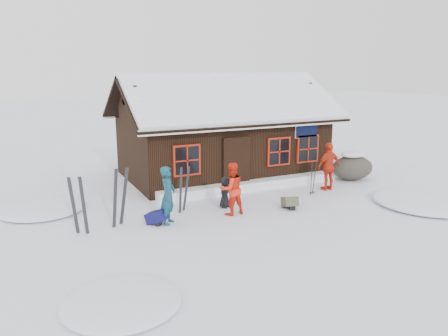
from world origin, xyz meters
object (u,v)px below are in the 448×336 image
Objects in this scene: ski_poles at (313,179)px; skier_orange_right at (329,166)px; ski_pair_left at (120,198)px; skier_teal at (168,195)px; skier_orange_left at (231,189)px; backpack_olive at (290,204)px; skier_crouched at (225,192)px; boulder at (352,167)px; backpack_blue at (157,219)px.

skier_orange_right is at bearing 15.87° from ski_poles.
skier_orange_right reaches higher than ski_pair_left.
skier_teal is at bearing -173.81° from ski_poles.
skier_orange_left is 2.14m from backpack_olive.
skier_crouched is 6.55m from boulder.
backpack_blue is at bearing -169.65° from boulder.
skier_crouched is 3.56m from ski_pair_left.
skier_orange_left is 3.46m from ski_pair_left.
skier_teal is 1.65× the size of skier_crouched.
ski_pair_left is 1.27m from backpack_blue.
skier_teal reaches higher than skier_crouched.
skier_orange_right is at bearing -13.10° from ski_pair_left.
skier_crouched is 2.19m from backpack_olive.
skier_teal reaches higher than backpack_blue.
skier_orange_left is 2.84× the size of backpack_olive.
skier_orange_left is at bearing 7.87° from skier_orange_right.
ski_pair_left is (-1.33, 0.52, -0.04)m from skier_teal.
boulder is (8.68, 1.74, -0.34)m from skier_teal.
skier_teal is 1.04× the size of skier_orange_left.
ski_pair_left is (-3.41, 0.58, -0.01)m from skier_orange_left.
skier_teal is 2.09m from skier_orange_left.
skier_teal is 1.42m from ski_pair_left.
skier_crouched is at bearing -104.06° from skier_orange_left.
ski_pair_left is 1.38× the size of ski_poles.
ski_pair_left reaches higher than skier_orange_left.
ski_pair_left is 3.02× the size of backpack_blue.
ski_pair_left is 7.13m from ski_poles.
skier_crouched is at bearing -1.03° from skier_orange_right.
backpack_blue is at bearing -7.52° from skier_orange_left.
ski_poles is (-0.93, -0.26, -0.32)m from skier_orange_right.
ski_pair_left is 2.98× the size of backpack_olive.
skier_crouched is (-4.51, -0.22, -0.39)m from skier_orange_right.
skier_orange_left is 4.75m from skier_orange_right.
boulder is at bearing -41.42° from skier_teal.
skier_teal is 8.86m from boulder.
skier_crouched is (0.13, 0.74, -0.31)m from skier_orange_left.
backpack_blue is (-9.02, -1.65, -0.38)m from boulder.
boulder reaches higher than backpack_blue.
skier_orange_left is 1.59× the size of skier_crouched.
backpack_blue is at bearing -174.99° from ski_poles.
skier_orange_right is 1.44× the size of ski_poles.
skier_orange_left reaches higher than ski_poles.
skier_orange_left reaches higher than skier_crouched.
skier_teal is 0.95× the size of skier_orange_right.
ski_poles is 2.19× the size of backpack_blue.
ski_pair_left reaches higher than skier_crouched.
ski_poles is 2.16× the size of backpack_olive.
skier_teal is 1.37× the size of ski_poles.
ski_poles is at bearing -158.95° from boulder.
skier_orange_left is 3.79m from ski_poles.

